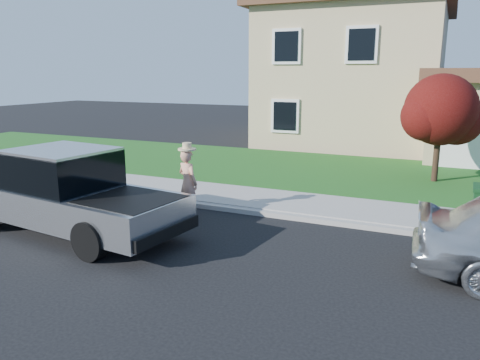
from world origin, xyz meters
TOP-DOWN VIEW (x-y plane):
  - ground at (0.00, 0.00)m, footprint 80.00×80.00m
  - curb at (1.00, 2.90)m, footprint 40.00×0.20m
  - sidewalk at (1.00, 4.00)m, footprint 40.00×2.00m
  - lawn at (1.00, 8.50)m, footprint 40.00×7.00m
  - house at (1.31, 16.38)m, footprint 14.00×11.30m
  - pickup_truck at (-3.01, 0.01)m, footprint 5.89×2.60m
  - woman at (-1.21, 2.14)m, footprint 0.71×0.58m
  - ornamental_tree at (4.30, 8.32)m, footprint 2.46×2.22m

SIDE VIEW (x-z plane):
  - ground at x=0.00m, z-range 0.00..0.00m
  - lawn at x=1.00m, z-range 0.00..0.10m
  - curb at x=1.00m, z-range 0.00..0.12m
  - sidewalk at x=1.00m, z-range 0.00..0.15m
  - woman at x=-1.21m, z-range -0.05..1.79m
  - pickup_truck at x=-3.01m, z-range -0.06..1.81m
  - ornamental_tree at x=4.30m, z-range 0.57..3.95m
  - house at x=1.31m, z-range -0.26..6.59m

